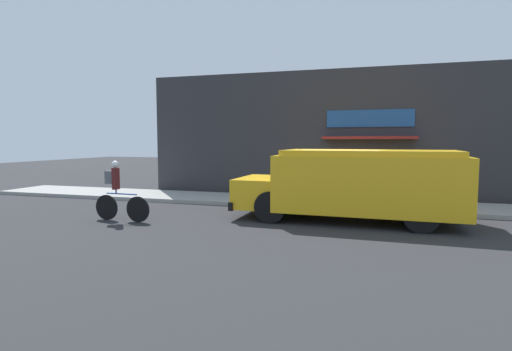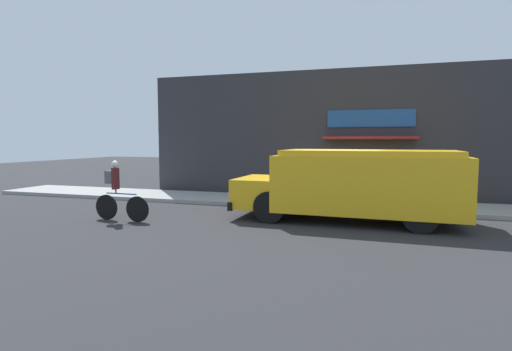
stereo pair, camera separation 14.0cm
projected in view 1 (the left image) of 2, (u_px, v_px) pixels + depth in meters
ground_plane at (339, 212)px, 12.63m from camera, size 70.00×70.00×0.00m
sidewalk at (342, 204)px, 13.76m from camera, size 28.00×2.39×0.13m
storefront at (347, 135)px, 15.05m from camera, size 16.12×1.00×4.94m
school_bus at (355, 183)px, 11.06m from camera, size 6.23×2.76×1.98m
cyclist at (118, 193)px, 11.13m from camera, size 1.76×0.20×1.69m
trash_bin at (352, 189)px, 14.13m from camera, size 0.63×0.63×0.78m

